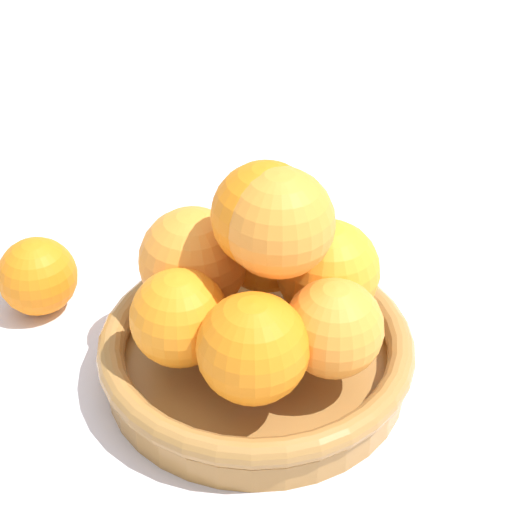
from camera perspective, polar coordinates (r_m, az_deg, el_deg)
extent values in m
plane|color=silver|center=(0.65, 0.00, -7.90)|extent=(4.00, 4.00, 0.00)
cylinder|color=#A57238|center=(0.65, 0.00, -7.21)|extent=(0.22, 0.22, 0.02)
torus|color=#A57238|center=(0.63, 0.00, -5.82)|extent=(0.23, 0.23, 0.02)
sphere|color=orange|center=(0.63, -4.21, -0.32)|extent=(0.08, 0.08, 0.08)
sphere|color=orange|center=(0.59, -5.12, -4.12)|extent=(0.07, 0.07, 0.07)
sphere|color=orange|center=(0.56, -0.21, -6.17)|extent=(0.07, 0.07, 0.07)
sphere|color=orange|center=(0.58, 5.19, -4.82)|extent=(0.07, 0.07, 0.07)
sphere|color=orange|center=(0.62, 4.82, -0.99)|extent=(0.08, 0.08, 0.08)
sphere|color=orange|center=(0.65, 0.73, 1.08)|extent=(0.08, 0.08, 0.08)
sphere|color=orange|center=(0.56, 1.53, 2.23)|extent=(0.08, 0.08, 0.08)
sphere|color=orange|center=(0.57, 0.44, 2.91)|extent=(0.07, 0.07, 0.07)
sphere|color=orange|center=(0.72, -14.35, -1.31)|extent=(0.06, 0.06, 0.06)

